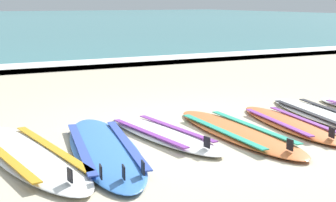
% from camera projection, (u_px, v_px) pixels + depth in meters
% --- Properties ---
extents(ground_plane, '(80.00, 80.00, 0.00)m').
position_uv_depth(ground_plane, '(191.00, 134.00, 5.50)').
color(ground_plane, '#C1B599').
extents(wave_foam_strip, '(80.00, 0.92, 0.11)m').
position_uv_depth(wave_foam_strip, '(56.00, 66.00, 10.81)').
color(wave_foam_strip, white).
rests_on(wave_foam_strip, ground).
extents(surfboard_1, '(0.97, 2.58, 0.18)m').
position_uv_depth(surfboard_1, '(28.00, 155.00, 4.66)').
color(surfboard_1, white).
rests_on(surfboard_1, ground).
extents(surfboard_2, '(1.06, 2.59, 0.18)m').
position_uv_depth(surfboard_2, '(104.00, 148.00, 4.85)').
color(surfboard_2, '#3875CC').
rests_on(surfboard_2, ground).
extents(surfboard_3, '(0.77, 2.04, 0.18)m').
position_uv_depth(surfboard_3, '(162.00, 134.00, 5.39)').
color(surfboard_3, white).
rests_on(surfboard_3, ground).
extents(surfboard_4, '(0.61, 2.32, 0.18)m').
position_uv_depth(surfboard_4, '(237.00, 131.00, 5.48)').
color(surfboard_4, orange).
rests_on(surfboard_4, ground).
extents(surfboard_5, '(0.75, 2.03, 0.18)m').
position_uv_depth(surfboard_5, '(290.00, 124.00, 5.83)').
color(surfboard_5, orange).
rests_on(surfboard_5, ground).
extents(surfboard_6, '(0.89, 2.20, 0.18)m').
position_uv_depth(surfboard_6, '(320.00, 114.00, 6.32)').
color(surfboard_6, white).
rests_on(surfboard_6, ground).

